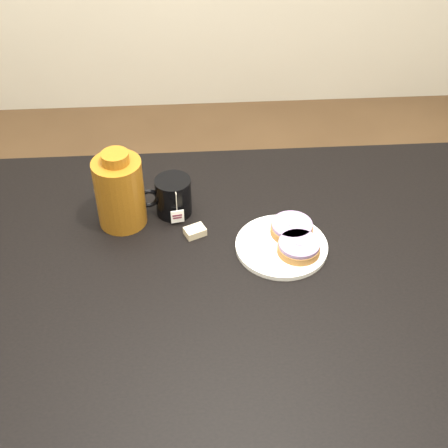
% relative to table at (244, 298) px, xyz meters
% --- Properties ---
extents(table, '(1.40, 0.90, 0.75)m').
position_rel_table_xyz_m(table, '(0.00, 0.00, 0.00)').
color(table, black).
rests_on(table, ground_plane).
extents(plate, '(0.20, 0.20, 0.01)m').
position_rel_table_xyz_m(plate, '(0.09, 0.07, 0.09)').
color(plate, white).
rests_on(plate, table).
extents(bagel_back, '(0.12, 0.12, 0.03)m').
position_rel_table_xyz_m(bagel_back, '(0.11, 0.10, 0.11)').
color(bagel_back, brown).
rests_on(bagel_back, plate).
extents(bagel_front, '(0.12, 0.12, 0.03)m').
position_rel_table_xyz_m(bagel_front, '(0.12, 0.04, 0.11)').
color(bagel_front, brown).
rests_on(bagel_front, plate).
extents(mug, '(0.13, 0.10, 0.09)m').
position_rel_table_xyz_m(mug, '(-0.15, 0.20, 0.13)').
color(mug, black).
rests_on(mug, table).
extents(teabag_pouch, '(0.05, 0.05, 0.02)m').
position_rel_table_xyz_m(teabag_pouch, '(-0.10, 0.12, 0.09)').
color(teabag_pouch, '#C6B793').
rests_on(teabag_pouch, table).
extents(bagel_package, '(0.11, 0.11, 0.19)m').
position_rel_table_xyz_m(bagel_package, '(-0.26, 0.18, 0.17)').
color(bagel_package, '#60340C').
rests_on(bagel_package, table).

